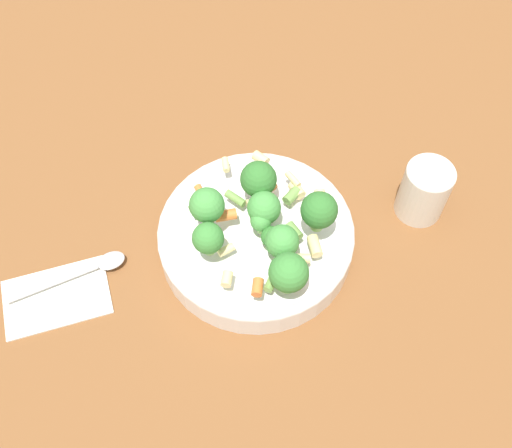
{
  "coord_description": "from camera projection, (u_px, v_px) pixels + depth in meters",
  "views": [
    {
      "loc": [
        -0.33,
        0.24,
        0.69
      ],
      "look_at": [
        0.0,
        0.0,
        0.05
      ],
      "focal_mm": 42.0,
      "sensor_mm": 36.0,
      "label": 1
    }
  ],
  "objects": [
    {
      "name": "ground_plane",
      "position": [
        256.0,
        246.0,
        0.8
      ],
      "size": [
        3.0,
        3.0,
        0.0
      ],
      "primitive_type": "plane",
      "color": "brown"
    },
    {
      "name": "bowl",
      "position": [
        256.0,
        236.0,
        0.78
      ],
      "size": [
        0.26,
        0.26,
        0.05
      ],
      "color": "white",
      "rests_on": "ground_plane"
    },
    {
      "name": "pasta_salad",
      "position": [
        265.0,
        221.0,
        0.73
      ],
      "size": [
        0.22,
        0.19,
        0.07
      ],
      "color": "#8CB766",
      "rests_on": "bowl"
    },
    {
      "name": "cup",
      "position": [
        424.0,
        190.0,
        0.8
      ],
      "size": [
        0.06,
        0.06,
        0.09
      ],
      "color": "silver",
      "rests_on": "ground_plane"
    },
    {
      "name": "napkin",
      "position": [
        56.0,
        297.0,
        0.76
      ],
      "size": [
        0.12,
        0.15,
        0.01
      ],
      "color": "white",
      "rests_on": "ground_plane"
    },
    {
      "name": "spoon",
      "position": [
        89.0,
        269.0,
        0.77
      ],
      "size": [
        0.04,
        0.16,
        0.01
      ],
      "rotation": [
        0.0,
        0.0,
        10.82
      ],
      "color": "silver",
      "rests_on": "napkin"
    }
  ]
}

